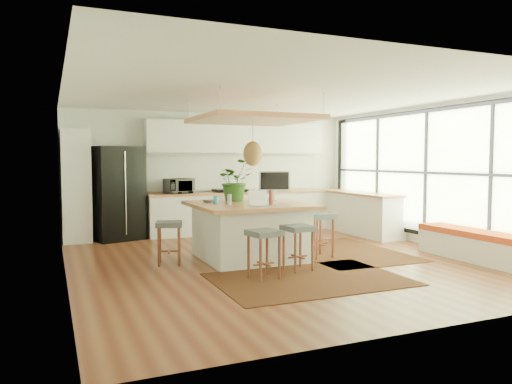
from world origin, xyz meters
name	(u,v)px	position (x,y,z in m)	size (l,w,h in m)	color
floor	(279,261)	(0.00, 0.00, 0.00)	(7.00, 7.00, 0.00)	brown
ceiling	(280,94)	(0.00, 0.00, 2.70)	(7.00, 7.00, 0.00)	white
wall_back	(213,173)	(0.00, 3.50, 1.35)	(6.50, 6.50, 0.00)	white
wall_front	(438,191)	(0.00, -3.50, 1.35)	(6.50, 6.50, 0.00)	white
wall_left	(64,182)	(-3.25, 0.00, 1.35)	(7.00, 7.00, 0.00)	white
wall_right	(435,176)	(3.25, 0.00, 1.35)	(7.00, 7.00, 0.00)	white
window_wall	(434,173)	(3.22, 0.00, 1.40)	(0.10, 6.20, 2.60)	black
pantry	(76,186)	(-2.95, 3.18, 1.12)	(0.55, 0.60, 2.25)	white
back_counter_base	(240,213)	(0.55, 3.18, 0.44)	(4.20, 0.60, 0.88)	white
back_counter_top	(240,193)	(0.55, 3.18, 0.90)	(4.24, 0.64, 0.05)	#AE663E
backsplash	(236,173)	(0.55, 3.48, 1.35)	(4.20, 0.02, 0.80)	white
upper_cabinets	(238,138)	(0.55, 3.32, 2.15)	(4.20, 0.34, 0.70)	white
range	(230,211)	(0.30, 3.18, 0.50)	(0.76, 0.62, 1.00)	#A5A5AA
right_counter_base	(358,214)	(2.93, 2.00, 0.44)	(0.60, 2.50, 0.88)	white
right_counter_top	(359,193)	(2.93, 2.00, 0.90)	(0.64, 2.54, 0.05)	#AE663E
window_bench	(473,245)	(2.95, -1.20, 0.25)	(0.52, 2.00, 0.50)	white
ceiling_panel	(253,136)	(-0.30, 0.40, 2.05)	(1.86, 1.86, 0.80)	#AE663E
rug_near	(309,279)	(-0.17, -1.30, 0.01)	(2.60, 1.80, 0.01)	black
rug_right	(343,252)	(1.37, 0.22, 0.01)	(1.80, 2.60, 0.01)	black
fridge	(117,195)	(-2.16, 3.18, 0.93)	(0.95, 0.75, 1.92)	black
island	(250,231)	(-0.38, 0.34, 0.47)	(1.85, 1.85, 0.93)	#AE663E
stool_near_left	(264,254)	(-0.73, -1.04, 0.35)	(0.40, 0.40, 0.68)	#4A5052
stool_near_right	(298,247)	(-0.06, -0.77, 0.35)	(0.40, 0.40, 0.68)	#4A5052
stool_right_front	(319,237)	(0.72, -0.04, 0.35)	(0.45, 0.45, 0.75)	#4A5052
stool_right_back	(305,229)	(0.95, 0.87, 0.35)	(0.39, 0.39, 0.67)	#4A5052
stool_left_side	(169,242)	(-1.72, 0.41, 0.35)	(0.40, 0.40, 0.68)	#4A5052
laptop	(262,198)	(-0.41, -0.23, 1.05)	(0.35, 0.37, 0.26)	#A5A5AA
monitor	(274,186)	(0.24, 0.70, 1.19)	(0.57, 0.20, 0.53)	#A5A5AA
microwave	(179,184)	(-0.88, 3.14, 1.12)	(0.57, 0.32, 0.39)	#A5A5AA
island_plant	(235,185)	(-0.45, 0.85, 1.21)	(0.65, 0.72, 0.56)	#1E4C19
island_bowl	(208,201)	(-0.97, 0.75, 0.96)	(0.23, 0.23, 0.06)	beige
island_bottle_0	(216,198)	(-0.93, 0.44, 1.03)	(0.07, 0.07, 0.19)	#35BDD6
island_bottle_1	(230,199)	(-0.78, 0.19, 1.03)	(0.07, 0.07, 0.19)	silver
island_bottle_2	(271,198)	(-0.13, 0.04, 1.03)	(0.07, 0.07, 0.19)	#9D4234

